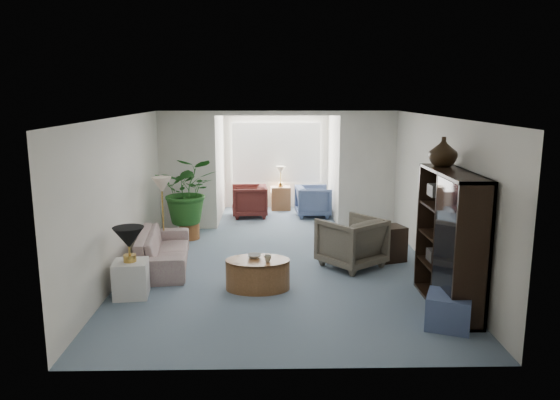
{
  "coord_description": "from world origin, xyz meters",
  "views": [
    {
      "loc": [
        -0.18,
        -8.2,
        2.85
      ],
      "look_at": [
        0.0,
        0.6,
        1.1
      ],
      "focal_mm": 34.44,
      "sensor_mm": 36.0,
      "label": 1
    }
  ],
  "objects_px": {
    "table_lamp": "(129,238)",
    "floor_lamp": "(162,185)",
    "coffee_table": "(258,274)",
    "entertainment_cabinet": "(450,240)",
    "side_table_dark": "(389,243)",
    "cabinet_urn": "(443,152)",
    "sunroom_chair_maroon": "(249,201)",
    "sofa": "(163,249)",
    "end_table": "(131,279)",
    "coffee_bowl": "(254,256)",
    "framed_picture": "(441,170)",
    "sunroom_chair_blue": "(313,201)",
    "coffee_cup": "(268,259)",
    "wingback_chair": "(351,242)",
    "sunroom_table": "(281,198)",
    "ottoman": "(449,311)",
    "plant_pot": "(189,231)"
  },
  "relations": [
    {
      "from": "framed_picture",
      "to": "sunroom_chair_blue",
      "type": "xyz_separation_m",
      "value": [
        -1.61,
        4.24,
        -1.34
      ]
    },
    {
      "from": "sunroom_table",
      "to": "sunroom_chair_maroon",
      "type": "bearing_deg",
      "value": -135.0
    },
    {
      "from": "coffee_cup",
      "to": "table_lamp",
      "type": "bearing_deg",
      "value": -175.28
    },
    {
      "from": "floor_lamp",
      "to": "coffee_table",
      "type": "bearing_deg",
      "value": -47.58
    },
    {
      "from": "coffee_table",
      "to": "entertainment_cabinet",
      "type": "relative_size",
      "value": 0.51
    },
    {
      "from": "wingback_chair",
      "to": "side_table_dark",
      "type": "distance_m",
      "value": 0.77
    },
    {
      "from": "side_table_dark",
      "to": "sunroom_chair_blue",
      "type": "bearing_deg",
      "value": 106.72
    },
    {
      "from": "coffee_bowl",
      "to": "cabinet_urn",
      "type": "distance_m",
      "value": 3.09
    },
    {
      "from": "side_table_dark",
      "to": "floor_lamp",
      "type": "bearing_deg",
      "value": 171.75
    },
    {
      "from": "end_table",
      "to": "floor_lamp",
      "type": "distance_m",
      "value": 2.39
    },
    {
      "from": "coffee_table",
      "to": "side_table_dark",
      "type": "relative_size",
      "value": 1.56
    },
    {
      "from": "sofa",
      "to": "side_table_dark",
      "type": "distance_m",
      "value": 3.85
    },
    {
      "from": "coffee_table",
      "to": "plant_pot",
      "type": "bearing_deg",
      "value": 116.64
    },
    {
      "from": "side_table_dark",
      "to": "coffee_cup",
      "type": "bearing_deg",
      "value": -145.63
    },
    {
      "from": "table_lamp",
      "to": "sunroom_table",
      "type": "bearing_deg",
      "value": 68.69
    },
    {
      "from": "cabinet_urn",
      "to": "sunroom_chair_maroon",
      "type": "relative_size",
      "value": 0.5
    },
    {
      "from": "coffee_bowl",
      "to": "ottoman",
      "type": "xyz_separation_m",
      "value": [
        2.44,
        -1.47,
        -0.27
      ]
    },
    {
      "from": "table_lamp",
      "to": "floor_lamp",
      "type": "bearing_deg",
      "value": 88.56
    },
    {
      "from": "sofa",
      "to": "coffee_bowl",
      "type": "xyz_separation_m",
      "value": [
        1.55,
        -0.99,
        0.18
      ]
    },
    {
      "from": "side_table_dark",
      "to": "entertainment_cabinet",
      "type": "height_order",
      "value": "entertainment_cabinet"
    },
    {
      "from": "sunroom_chair_blue",
      "to": "end_table",
      "type": "bearing_deg",
      "value": 145.32
    },
    {
      "from": "framed_picture",
      "to": "sunroom_chair_maroon",
      "type": "bearing_deg",
      "value": 126.21
    },
    {
      "from": "end_table",
      "to": "cabinet_urn",
      "type": "height_order",
      "value": "cabinet_urn"
    },
    {
      "from": "plant_pot",
      "to": "sofa",
      "type": "bearing_deg",
      "value": -95.91
    },
    {
      "from": "entertainment_cabinet",
      "to": "cabinet_urn",
      "type": "height_order",
      "value": "cabinet_urn"
    },
    {
      "from": "sofa",
      "to": "ottoman",
      "type": "xyz_separation_m",
      "value": [
        3.99,
        -2.46,
        -0.08
      ]
    },
    {
      "from": "cabinet_urn",
      "to": "sunroom_table",
      "type": "xyz_separation_m",
      "value": [
        -2.13,
        5.73,
        -1.77
      ]
    },
    {
      "from": "end_table",
      "to": "plant_pot",
      "type": "relative_size",
      "value": 1.29
    },
    {
      "from": "framed_picture",
      "to": "cabinet_urn",
      "type": "distance_m",
      "value": 0.85
    },
    {
      "from": "table_lamp",
      "to": "wingback_chair",
      "type": "xyz_separation_m",
      "value": [
        3.34,
        1.29,
        -0.45
      ]
    },
    {
      "from": "table_lamp",
      "to": "floor_lamp",
      "type": "distance_m",
      "value": 2.2
    },
    {
      "from": "side_table_dark",
      "to": "entertainment_cabinet",
      "type": "distance_m",
      "value": 2.16
    },
    {
      "from": "coffee_cup",
      "to": "side_table_dark",
      "type": "height_order",
      "value": "side_table_dark"
    },
    {
      "from": "sofa",
      "to": "coffee_bowl",
      "type": "height_order",
      "value": "sofa"
    },
    {
      "from": "wingback_chair",
      "to": "plant_pot",
      "type": "xyz_separation_m",
      "value": [
        -2.96,
        1.8,
        -0.26
      ]
    },
    {
      "from": "entertainment_cabinet",
      "to": "wingback_chair",
      "type": "bearing_deg",
      "value": 120.93
    },
    {
      "from": "table_lamp",
      "to": "entertainment_cabinet",
      "type": "height_order",
      "value": "entertainment_cabinet"
    },
    {
      "from": "sofa",
      "to": "table_lamp",
      "type": "xyz_separation_m",
      "value": [
        -0.2,
        -1.35,
        0.57
      ]
    },
    {
      "from": "table_lamp",
      "to": "coffee_table",
      "type": "relative_size",
      "value": 0.46
    },
    {
      "from": "end_table",
      "to": "sunroom_table",
      "type": "height_order",
      "value": "sunroom_table"
    },
    {
      "from": "end_table",
      "to": "sunroom_table",
      "type": "relative_size",
      "value": 0.89
    },
    {
      "from": "ottoman",
      "to": "coffee_table",
      "type": "bearing_deg",
      "value": 150.16
    },
    {
      "from": "table_lamp",
      "to": "plant_pot",
      "type": "distance_m",
      "value": 3.19
    },
    {
      "from": "sofa",
      "to": "floor_lamp",
      "type": "xyz_separation_m",
      "value": [
        -0.15,
        0.82,
        0.96
      ]
    },
    {
      "from": "side_table_dark",
      "to": "entertainment_cabinet",
      "type": "xyz_separation_m",
      "value": [
        0.34,
        -2.04,
        0.62
      ]
    },
    {
      "from": "end_table",
      "to": "coffee_cup",
      "type": "distance_m",
      "value": 1.97
    },
    {
      "from": "framed_picture",
      "to": "ottoman",
      "type": "distance_m",
      "value": 2.45
    },
    {
      "from": "wingback_chair",
      "to": "side_table_dark",
      "type": "relative_size",
      "value": 1.51
    },
    {
      "from": "sofa",
      "to": "end_table",
      "type": "distance_m",
      "value": 1.37
    },
    {
      "from": "entertainment_cabinet",
      "to": "ottoman",
      "type": "distance_m",
      "value": 0.99
    }
  ]
}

